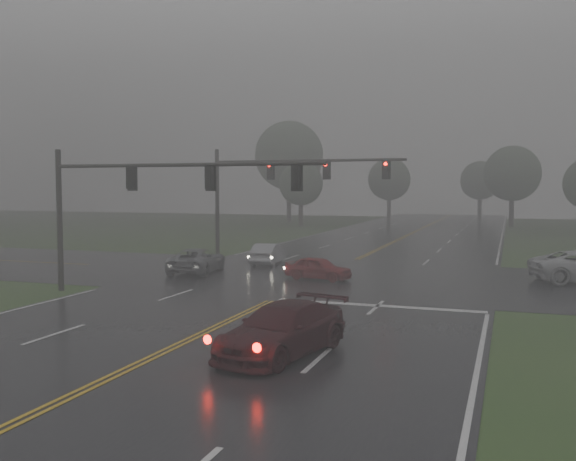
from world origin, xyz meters
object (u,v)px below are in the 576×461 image
at_px(sedan_red, 318,280).
at_px(signal_gantry_near, 135,191).
at_px(sedan_maroon, 282,355).
at_px(car_grey, 197,273).
at_px(sedan_silver, 268,264).
at_px(signal_gantry_far, 272,181).

relative_size(sedan_red, signal_gantry_near, 0.27).
bearing_deg(sedan_maroon, car_grey, 137.96).
xyz_separation_m(sedan_maroon, sedan_silver, (-8.02, 19.82, 0.00)).
height_order(signal_gantry_near, signal_gantry_far, signal_gantry_far).
distance_m(car_grey, signal_gantry_near, 8.95).
xyz_separation_m(sedan_silver, car_grey, (-2.42, -4.81, 0.00)).
bearing_deg(signal_gantry_far, sedan_maroon, -68.82).
distance_m(sedan_silver, signal_gantry_far, 7.00).
bearing_deg(signal_gantry_far, car_grey, -96.42).
distance_m(sedan_maroon, sedan_red, 14.90).
relative_size(sedan_maroon, sedan_silver, 1.28).
relative_size(sedan_silver, signal_gantry_near, 0.31).
height_order(sedan_maroon, signal_gantry_near, signal_gantry_near).
distance_m(sedan_maroon, car_grey, 18.28).
height_order(car_grey, signal_gantry_far, signal_gantry_far).
height_order(sedan_silver, signal_gantry_far, signal_gantry_far).
height_order(sedan_silver, car_grey, car_grey).
bearing_deg(signal_gantry_far, sedan_silver, -72.77).
distance_m(sedan_silver, car_grey, 5.38).
bearing_deg(signal_gantry_near, signal_gantry_far, 89.54).
bearing_deg(car_grey, sedan_red, 167.50).
xyz_separation_m(sedan_silver, signal_gantry_far, (-1.38, 4.45, 5.23)).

